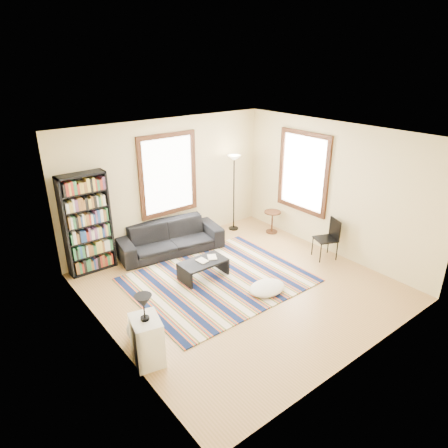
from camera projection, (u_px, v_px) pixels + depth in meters
floor at (240, 288)px, 7.50m from camera, size 5.00×5.00×0.10m
ceiling at (243, 133)px, 6.37m from camera, size 5.00×5.00×0.10m
wall_back at (167, 183)px, 8.78m from camera, size 5.00×0.10×2.80m
wall_front at (371, 276)px, 5.09m from camera, size 5.00×0.10×2.80m
wall_left at (101, 260)px, 5.49m from camera, size 0.10×5.00×2.80m
wall_right at (334, 189)px, 8.38m from camera, size 0.10×5.00×2.80m
window_back at (168, 175)px, 8.64m from camera, size 1.20×0.06×1.60m
window_right at (303, 172)px, 8.84m from camera, size 0.06×1.20×1.60m
rug at (218, 280)px, 7.67m from camera, size 3.21×2.57×0.02m
sofa at (170, 238)px, 8.68m from camera, size 2.37×1.24×0.66m
bookshelf at (87, 224)px, 7.68m from camera, size 0.90×0.30×2.00m
coffee_table at (203, 269)px, 7.70m from camera, size 1.02×0.78×0.36m
book_a at (199, 262)px, 7.57m from camera, size 0.24×0.19×0.02m
book_b at (208, 258)px, 7.75m from camera, size 0.25×0.28×0.02m
floor_cushion at (267, 288)px, 7.26m from camera, size 0.73×0.55×0.18m
floor_lamp at (234, 193)px, 9.58m from camera, size 0.40×0.40×1.86m
side_table at (272, 222)px, 9.65m from camera, size 0.48×0.48×0.54m
folding_chair at (325, 239)px, 8.38m from camera, size 0.54×0.53×0.86m
white_cabinet at (147, 340)px, 5.53m from camera, size 0.48×0.57×0.70m
table_lamp at (144, 308)px, 5.32m from camera, size 0.27×0.27×0.38m
dog at (139, 324)px, 5.98m from camera, size 0.57×0.68×0.58m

